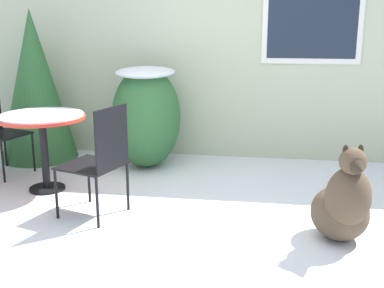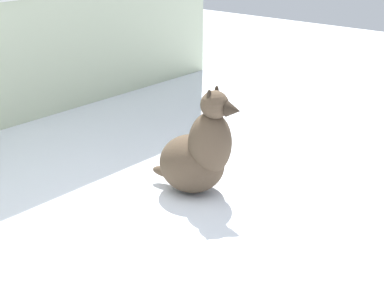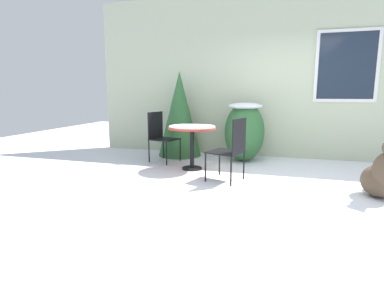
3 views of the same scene
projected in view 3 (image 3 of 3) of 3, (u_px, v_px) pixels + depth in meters
name	position (u px, v px, depth m)	size (l,w,h in m)	color
ground_plane	(279.00, 188.00, 4.18)	(16.00, 16.00, 0.00)	white
house_wall	(286.00, 75.00, 5.97)	(8.00, 0.10, 3.32)	#B2BC9E
shrub_left	(244.00, 130.00, 5.81)	(0.76, 0.90, 1.13)	#2D6033
evergreen_bush	(180.00, 114.00, 6.28)	(0.90, 0.90, 1.76)	#2D6033
patio_table	(192.00, 133.00, 5.14)	(0.82, 0.82, 0.76)	black
patio_chair_near_table	(161.00, 135.00, 5.78)	(0.58, 0.58, 0.96)	black
patio_chair_far_side	(231.00, 148.00, 4.43)	(0.59, 0.59, 0.96)	black
dog	(382.00, 176.00, 3.75)	(0.51, 0.70, 0.79)	#4C3D2D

